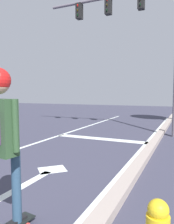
# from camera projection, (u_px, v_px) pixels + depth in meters

# --- Properties ---
(lane_line_center) EXTENTS (0.12, 20.00, 0.01)m
(lane_line_center) POSITION_uv_depth(u_px,v_px,m) (22.00, 148.00, 6.52)
(lane_line_center) COLOR silver
(lane_line_center) RESTS_ON ground
(lane_line_curbside) EXTENTS (0.12, 20.00, 0.01)m
(lane_line_curbside) POSITION_uv_depth(u_px,v_px,m) (131.00, 162.00, 5.16)
(lane_line_curbside) COLOR silver
(lane_line_curbside) RESTS_ON ground
(stop_bar) EXTENTS (3.42, 0.40, 0.01)m
(stop_bar) POSITION_uv_depth(u_px,v_px,m) (102.00, 139.00, 7.79)
(stop_bar) COLOR silver
(stop_bar) RESTS_ON ground
(lane_arrow_stem) EXTENTS (0.16, 1.40, 0.01)m
(lane_arrow_stem) POSITION_uv_depth(u_px,v_px,m) (25.00, 184.00, 3.88)
(lane_arrow_stem) COLOR silver
(lane_arrow_stem) RESTS_ON ground
(lane_arrow_head) EXTENTS (0.71, 0.71, 0.01)m
(lane_arrow_head) POSITION_uv_depth(u_px,v_px,m) (52.00, 169.00, 4.65)
(lane_arrow_head) COLOR silver
(lane_arrow_head) RESTS_ON ground
(curb_strip) EXTENTS (0.24, 24.00, 0.14)m
(curb_strip) POSITION_uv_depth(u_px,v_px,m) (141.00, 161.00, 5.05)
(curb_strip) COLOR #A5968D
(curb_strip) RESTS_ON ground
(traffic_signal_mast) EXTENTS (5.33, 0.34, 5.85)m
(traffic_signal_mast) POSITION_uv_depth(u_px,v_px,m) (135.00, 24.00, 8.47)
(traffic_signal_mast) COLOR #5E5862
(traffic_signal_mast) RESTS_ON ground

